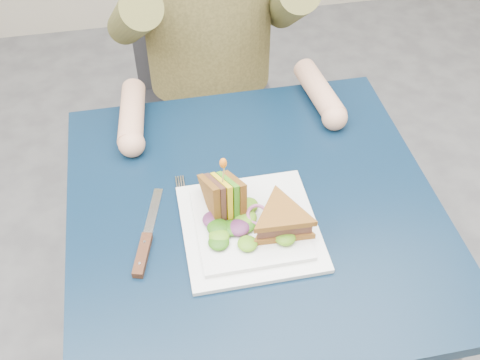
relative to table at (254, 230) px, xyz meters
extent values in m
cube|color=black|center=(0.00, 0.00, 0.06)|extent=(0.75, 0.75, 0.03)
cylinder|color=#595B5E|center=(-0.32, 0.32, -0.30)|extent=(0.04, 0.04, 0.70)
cylinder|color=#595B5E|center=(0.32, 0.32, -0.30)|extent=(0.04, 0.04, 0.70)
cube|color=#47474C|center=(0.00, 0.61, -0.20)|extent=(0.42, 0.40, 0.04)
cube|color=#47474C|center=(0.00, 0.79, 0.05)|extent=(0.42, 0.03, 0.46)
cylinder|color=#47474C|center=(-0.18, 0.44, -0.44)|extent=(0.02, 0.02, 0.43)
cylinder|color=#47474C|center=(0.18, 0.44, -0.44)|extent=(0.02, 0.02, 0.43)
cylinder|color=#47474C|center=(-0.18, 0.78, -0.44)|extent=(0.02, 0.02, 0.43)
cylinder|color=#47474C|center=(0.18, 0.78, -0.44)|extent=(0.02, 0.02, 0.43)
cylinder|color=brown|center=(-0.20, 0.50, 0.23)|extent=(0.15, 0.39, 0.31)
cylinder|color=tan|center=(-0.23, 0.30, 0.11)|extent=(0.08, 0.20, 0.06)
sphere|color=tan|center=(-0.23, 0.20, 0.11)|extent=(0.06, 0.06, 0.06)
cylinder|color=brown|center=(0.20, 0.50, 0.23)|extent=(0.15, 0.39, 0.31)
cylinder|color=tan|center=(0.23, 0.30, 0.11)|extent=(0.08, 0.20, 0.06)
sphere|color=tan|center=(0.23, 0.20, 0.11)|extent=(0.06, 0.06, 0.06)
cube|color=white|center=(-0.02, -0.06, 0.08)|extent=(0.26, 0.26, 0.01)
cube|color=white|center=(-0.02, -0.06, 0.09)|extent=(0.21, 0.21, 0.01)
cube|color=silver|center=(-0.14, -0.01, 0.08)|extent=(0.01, 0.12, 0.00)
cube|color=silver|center=(-0.14, 0.06, 0.08)|extent=(0.02, 0.02, 0.00)
cube|color=silver|center=(-0.15, 0.09, 0.08)|extent=(0.00, 0.03, 0.00)
cube|color=silver|center=(-0.14, 0.09, 0.08)|extent=(0.00, 0.03, 0.00)
cube|color=silver|center=(-0.14, 0.09, 0.08)|extent=(0.00, 0.03, 0.00)
cube|color=silver|center=(-0.13, 0.09, 0.08)|extent=(0.00, 0.03, 0.00)
cube|color=silver|center=(-0.21, 0.02, 0.08)|extent=(0.05, 0.14, 0.00)
cube|color=black|center=(-0.23, -0.09, 0.09)|extent=(0.05, 0.10, 0.01)
cylinder|color=silver|center=(-0.23, -0.06, 0.09)|extent=(0.01, 0.01, 0.00)
cylinder|color=silver|center=(-0.24, -0.11, 0.09)|extent=(0.01, 0.01, 0.00)
cylinder|color=tan|center=(-0.06, -0.01, 0.20)|extent=(0.01, 0.01, 0.06)
ellipsoid|color=orange|center=(-0.06, -0.01, 0.23)|extent=(0.01, 0.01, 0.02)
torus|color=#9E4C7A|center=(-0.01, -0.05, 0.11)|extent=(0.04, 0.04, 0.02)
camera|label=1|loc=(-0.17, -0.73, 0.94)|focal=42.00mm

